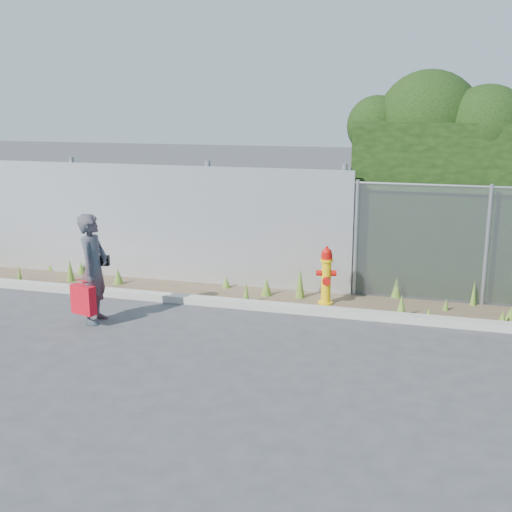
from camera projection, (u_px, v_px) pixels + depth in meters
The scene contains 8 objects.
ground at pixel (249, 351), 8.83m from camera, with size 80.00×80.00×0.00m, color #3A3B3D.
curb at pixel (280, 307), 10.50m from camera, with size 16.00×0.22×0.12m, color #9E998F.
weed_strip at pixel (285, 294), 11.04m from camera, with size 16.00×1.32×0.53m.
corrugated_fence at pixel (130, 222), 12.23m from camera, with size 8.50×0.21×2.30m.
fire_hydrant at pixel (326, 277), 10.71m from camera, with size 0.34×0.30×1.01m.
woman at pixel (94, 269), 9.81m from camera, with size 0.62×0.41×1.70m, color #105B67.
red_tote_bag at pixel (83, 300), 9.69m from camera, with size 0.40×0.15×0.53m.
black_shoulder_bag at pixel (102, 260), 9.97m from camera, with size 0.21×0.09×0.16m.
Camera 1 is at (2.32, -7.94, 3.35)m, focal length 45.00 mm.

